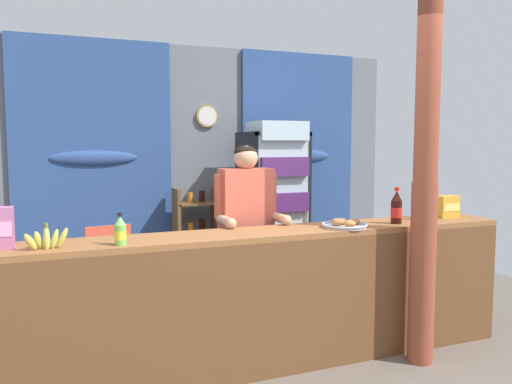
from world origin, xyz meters
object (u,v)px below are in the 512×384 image
object	(u,v)px
plastic_lawn_chair	(112,268)
timber_post	(425,190)
drink_fridge	(274,199)
bottle_shelf_rack	(196,237)
shopkeeper	(246,220)
banana_bunch	(46,239)
pastry_tray	(345,225)
snack_box_choco_powder	(447,207)
soda_bottle_iced_tea	(416,206)
stall_counter	(274,288)
soda_bottle_lime_soda	(120,231)
soda_bottle_orange_soda	(423,207)
soda_bottle_cola	(396,208)

from	to	relation	value
plastic_lawn_chair	timber_post	bearing A→B (deg)	-41.66
drink_fridge	bottle_shelf_rack	size ratio (longest dim) A/B	1.63
shopkeeper	banana_bunch	bearing A→B (deg)	-159.79
bottle_shelf_rack	pastry_tray	size ratio (longest dim) A/B	3.33
timber_post	bottle_shelf_rack	distance (m)	2.74
timber_post	shopkeeper	xyz separation A→B (m)	(-1.06, 0.83, -0.27)
banana_bunch	drink_fridge	bearing A→B (deg)	38.81
timber_post	bottle_shelf_rack	size ratio (longest dim) A/B	2.35
bottle_shelf_rack	snack_box_choco_powder	distance (m)	2.64
soda_bottle_iced_tea	banana_bunch	world-z (taller)	soda_bottle_iced_tea
shopkeeper	banana_bunch	xyz separation A→B (m)	(-1.48, -0.54, 0.04)
bottle_shelf_rack	stall_counter	bearing A→B (deg)	-91.16
stall_counter	snack_box_choco_powder	size ratio (longest dim) A/B	21.00
timber_post	banana_bunch	xyz separation A→B (m)	(-2.54, 0.28, -0.23)
plastic_lawn_chair	soda_bottle_lime_soda	bearing A→B (deg)	-94.43
plastic_lawn_chair	soda_bottle_iced_tea	bearing A→B (deg)	-28.21
drink_fridge	bottle_shelf_rack	distance (m)	0.94
timber_post	drink_fridge	size ratio (longest dim) A/B	1.44
stall_counter	soda_bottle_lime_soda	world-z (taller)	soda_bottle_lime_soda
stall_counter	drink_fridge	xyz separation A→B (m)	(0.83, 1.87, 0.40)
stall_counter	timber_post	distance (m)	1.29
plastic_lawn_chair	soda_bottle_iced_tea	size ratio (longest dim) A/B	3.79
bottle_shelf_rack	pastry_tray	xyz separation A→B (m)	(0.54, -2.16, 0.42)
plastic_lawn_chair	banana_bunch	world-z (taller)	banana_bunch
drink_fridge	banana_bunch	bearing A→B (deg)	-141.19
shopkeeper	drink_fridge	bearing A→B (deg)	57.70
stall_counter	snack_box_choco_powder	distance (m)	1.74
bottle_shelf_rack	soda_bottle_orange_soda	bearing A→B (deg)	-57.42
timber_post	pastry_tray	distance (m)	0.63
soda_bottle_cola	pastry_tray	distance (m)	0.49
bottle_shelf_rack	soda_bottle_iced_tea	xyz separation A→B (m)	(1.37, -1.94, 0.49)
stall_counter	pastry_tray	distance (m)	0.71
plastic_lawn_chair	soda_bottle_iced_tea	world-z (taller)	soda_bottle_iced_tea
snack_box_choco_powder	bottle_shelf_rack	bearing A→B (deg)	128.56
shopkeeper	snack_box_choco_powder	size ratio (longest dim) A/B	8.68
soda_bottle_iced_tea	soda_bottle_lime_soda	distance (m)	2.49
soda_bottle_cola	soda_bottle_iced_tea	size ratio (longest dim) A/B	1.25
drink_fridge	soda_bottle_lime_soda	distance (m)	2.67
timber_post	banana_bunch	world-z (taller)	timber_post
soda_bottle_lime_soda	snack_box_choco_powder	bearing A→B (deg)	3.86
bottle_shelf_rack	soda_bottle_iced_tea	distance (m)	2.43
soda_bottle_orange_soda	snack_box_choco_powder	bearing A→B (deg)	9.57
stall_counter	soda_bottle_iced_tea	bearing A→B (deg)	9.88
stall_counter	timber_post	xyz separation A→B (m)	(1.07, -0.27, 0.68)
stall_counter	soda_bottle_cola	size ratio (longest dim) A/B	13.57
snack_box_choco_powder	banana_bunch	world-z (taller)	snack_box_choco_powder
bottle_shelf_rack	pastry_tray	distance (m)	2.27
timber_post	drink_fridge	world-z (taller)	timber_post
soda_bottle_lime_soda	soda_bottle_orange_soda	distance (m)	2.43
bottle_shelf_rack	shopkeeper	bearing A→B (deg)	-91.44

